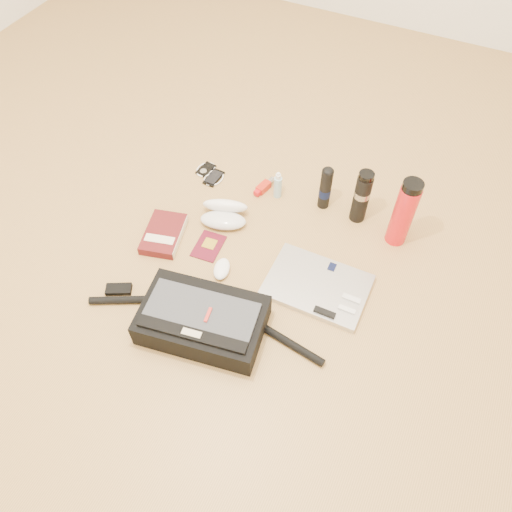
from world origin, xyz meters
name	(u,v)px	position (x,y,z in m)	size (l,w,h in m)	color
ground	(234,283)	(0.00, 0.00, 0.00)	(4.00, 4.00, 0.00)	#AC8347
messenger_bag	(202,320)	(-0.01, -0.21, 0.05)	(0.83, 0.31, 0.12)	black
laptop	(317,286)	(0.28, 0.11, 0.01)	(0.36, 0.25, 0.03)	#B3B3B5
book	(164,234)	(-0.34, 0.07, 0.02)	(0.18, 0.23, 0.04)	#4C1113
passport	(209,246)	(-0.17, 0.11, 0.00)	(0.11, 0.14, 0.01)	#4F0C1B
mouse	(222,269)	(-0.07, 0.03, 0.02)	(0.08, 0.11, 0.03)	white
sunglasses_case	(224,213)	(-0.18, 0.26, 0.04)	(0.22, 0.20, 0.10)	silver
ipod	(206,170)	(-0.38, 0.47, 0.00)	(0.08, 0.09, 0.01)	black
phone	(214,178)	(-0.33, 0.44, 0.01)	(0.08, 0.10, 0.01)	black
inhaler	(264,187)	(-0.10, 0.48, 0.02)	(0.05, 0.12, 0.03)	#B22110
spray_bottle	(278,186)	(-0.04, 0.47, 0.06)	(0.04, 0.04, 0.13)	#93BDCB
aerosol_can	(325,188)	(0.15, 0.50, 0.10)	(0.06, 0.06, 0.20)	black
thermos_black	(362,196)	(0.30, 0.49, 0.12)	(0.08, 0.08, 0.24)	black
thermos_red	(404,213)	(0.46, 0.45, 0.15)	(0.09, 0.09, 0.30)	red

